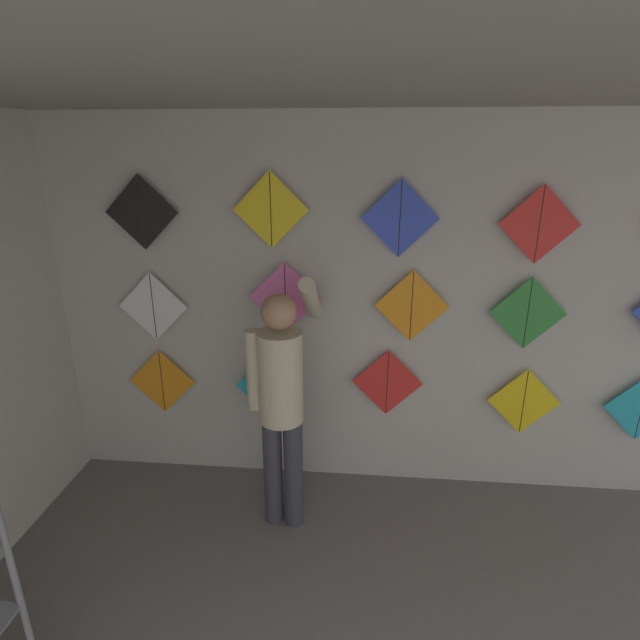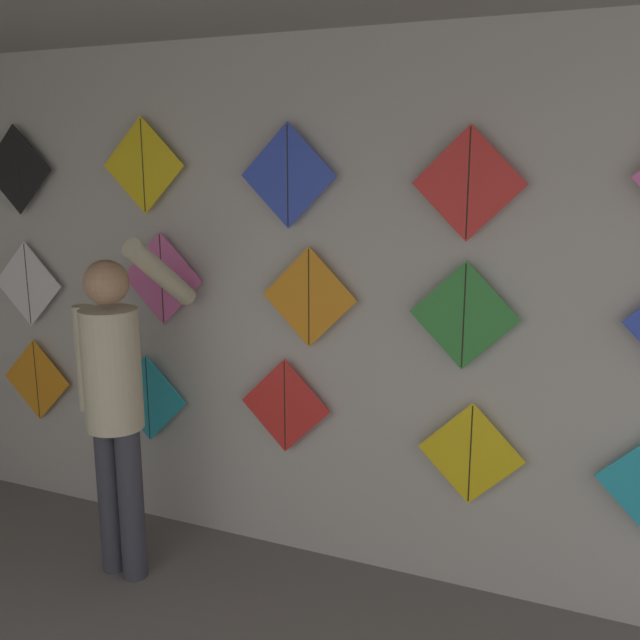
{
  "view_description": "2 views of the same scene",
  "coord_description": "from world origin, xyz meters",
  "px_view_note": "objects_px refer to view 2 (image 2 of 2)",
  "views": [
    {
      "loc": [
        -0.26,
        0.46,
        2.57
      ],
      "look_at": [
        -0.55,
        3.65,
        1.45
      ],
      "focal_mm": 28.0,
      "sensor_mm": 36.0,
      "label": 1
    },
    {
      "loc": [
        1.55,
        0.58,
        2.19
      ],
      "look_at": [
        0.25,
        3.65,
        1.43
      ],
      "focal_mm": 40.0,
      "sensor_mm": 36.0,
      "label": 2
    }
  ],
  "objects_px": {
    "kite_6": "(162,279)",
    "kite_13": "(468,184)",
    "kite_5": "(28,284)",
    "kite_2": "(285,406)",
    "kite_10": "(17,170)",
    "kite_1": "(148,398)",
    "kite_3": "(470,454)",
    "shopkeeper": "(115,391)",
    "kite_12": "(288,176)",
    "kite_8": "(464,316)",
    "kite_0": "(37,380)",
    "kite_11": "(143,166)",
    "kite_7": "(309,297)"
  },
  "relations": [
    {
      "from": "kite_6",
      "to": "kite_12",
      "type": "xyz_separation_m",
      "value": [
        0.79,
        0.0,
        0.58
      ]
    },
    {
      "from": "kite_2",
      "to": "shopkeeper",
      "type": "bearing_deg",
      "value": -144.67
    },
    {
      "from": "kite_3",
      "to": "kite_8",
      "type": "bearing_deg",
      "value": 180.0
    },
    {
      "from": "shopkeeper",
      "to": "kite_13",
      "type": "bearing_deg",
      "value": 22.72
    },
    {
      "from": "kite_6",
      "to": "kite_10",
      "type": "bearing_deg",
      "value": 180.0
    },
    {
      "from": "kite_2",
      "to": "kite_10",
      "type": "bearing_deg",
      "value": 180.0
    },
    {
      "from": "kite_8",
      "to": "kite_13",
      "type": "xyz_separation_m",
      "value": [
        -0.01,
        0.0,
        0.62
      ]
    },
    {
      "from": "kite_1",
      "to": "kite_13",
      "type": "distance_m",
      "value": 2.24
    },
    {
      "from": "kite_11",
      "to": "kite_12",
      "type": "distance_m",
      "value": 0.88
    },
    {
      "from": "kite_3",
      "to": "kite_6",
      "type": "bearing_deg",
      "value": 180.0
    },
    {
      "from": "kite_5",
      "to": "kite_12",
      "type": "height_order",
      "value": "kite_12"
    },
    {
      "from": "kite_5",
      "to": "kite_1",
      "type": "bearing_deg",
      "value": 0.0
    },
    {
      "from": "shopkeeper",
      "to": "kite_12",
      "type": "bearing_deg",
      "value": 39.87
    },
    {
      "from": "kite_3",
      "to": "kite_8",
      "type": "height_order",
      "value": "kite_8"
    },
    {
      "from": "shopkeeper",
      "to": "kite_2",
      "type": "distance_m",
      "value": 0.89
    },
    {
      "from": "kite_0",
      "to": "kite_13",
      "type": "relative_size",
      "value": 1.0
    },
    {
      "from": "kite_7",
      "to": "kite_8",
      "type": "relative_size",
      "value": 1.0
    },
    {
      "from": "kite_1",
      "to": "kite_6",
      "type": "relative_size",
      "value": 1.0
    },
    {
      "from": "kite_12",
      "to": "shopkeeper",
      "type": "bearing_deg",
      "value": -145.79
    },
    {
      "from": "kite_7",
      "to": "kite_13",
      "type": "bearing_deg",
      "value": 0.0
    },
    {
      "from": "kite_5",
      "to": "kite_3",
      "type": "bearing_deg",
      "value": 0.0
    },
    {
      "from": "kite_2",
      "to": "kite_11",
      "type": "height_order",
      "value": "kite_11"
    },
    {
      "from": "kite_5",
      "to": "kite_10",
      "type": "xyz_separation_m",
      "value": [
        -0.0,
        0.0,
        0.7
      ]
    },
    {
      "from": "shopkeeper",
      "to": "kite_10",
      "type": "xyz_separation_m",
      "value": [
        -1.05,
        0.51,
        1.1
      ]
    },
    {
      "from": "kite_6",
      "to": "kite_11",
      "type": "xyz_separation_m",
      "value": [
        -0.09,
        0.0,
        0.62
      ]
    },
    {
      "from": "kite_2",
      "to": "kite_3",
      "type": "height_order",
      "value": "kite_2"
    },
    {
      "from": "kite_2",
      "to": "kite_7",
      "type": "height_order",
      "value": "kite_7"
    },
    {
      "from": "kite_5",
      "to": "kite_13",
      "type": "xyz_separation_m",
      "value": [
        2.71,
        0.0,
        0.65
      ]
    },
    {
      "from": "kite_5",
      "to": "kite_12",
      "type": "bearing_deg",
      "value": 0.0
    },
    {
      "from": "kite_0",
      "to": "kite_11",
      "type": "height_order",
      "value": "kite_11"
    },
    {
      "from": "kite_0",
      "to": "kite_8",
      "type": "height_order",
      "value": "kite_8"
    },
    {
      "from": "kite_6",
      "to": "kite_13",
      "type": "height_order",
      "value": "kite_13"
    },
    {
      "from": "kite_2",
      "to": "kite_10",
      "type": "relative_size",
      "value": 1.0
    },
    {
      "from": "kite_2",
      "to": "kite_13",
      "type": "height_order",
      "value": "kite_13"
    },
    {
      "from": "kite_5",
      "to": "kite_10",
      "type": "relative_size",
      "value": 1.0
    },
    {
      "from": "kite_13",
      "to": "kite_5",
      "type": "bearing_deg",
      "value": 180.0
    },
    {
      "from": "kite_2",
      "to": "kite_8",
      "type": "bearing_deg",
      "value": 0.0
    },
    {
      "from": "shopkeeper",
      "to": "kite_10",
      "type": "distance_m",
      "value": 1.61
    },
    {
      "from": "kite_2",
      "to": "kite_13",
      "type": "bearing_deg",
      "value": 0.0
    },
    {
      "from": "shopkeeper",
      "to": "kite_6",
      "type": "bearing_deg",
      "value": 100.46
    },
    {
      "from": "kite_7",
      "to": "kite_10",
      "type": "distance_m",
      "value": 2.02
    },
    {
      "from": "kite_0",
      "to": "kite_8",
      "type": "bearing_deg",
      "value": 0.0
    },
    {
      "from": "kite_8",
      "to": "kite_12",
      "type": "xyz_separation_m",
      "value": [
        -0.92,
        0.0,
        0.64
      ]
    },
    {
      "from": "kite_0",
      "to": "kite_6",
      "type": "bearing_deg",
      "value": 0.0
    },
    {
      "from": "kite_3",
      "to": "kite_13",
      "type": "distance_m",
      "value": 1.31
    },
    {
      "from": "kite_8",
      "to": "kite_12",
      "type": "height_order",
      "value": "kite_12"
    },
    {
      "from": "kite_10",
      "to": "kite_8",
      "type": "bearing_deg",
      "value": 0.0
    },
    {
      "from": "kite_7",
      "to": "kite_1",
      "type": "bearing_deg",
      "value": 180.0
    },
    {
      "from": "kite_1",
      "to": "kite_8",
      "type": "relative_size",
      "value": 1.0
    },
    {
      "from": "kite_0",
      "to": "kite_5",
      "type": "xyz_separation_m",
      "value": [
        -0.0,
        0.0,
        0.62
      ]
    }
  ]
}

